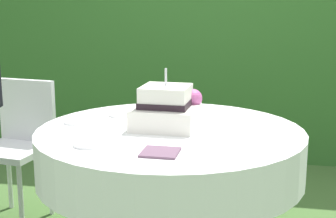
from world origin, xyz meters
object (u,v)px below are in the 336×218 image
serving_plate_left (88,145)px  serving_plate_far (119,115)px  napkin_stack (160,152)px  garden_chair (19,136)px  serving_plate_near (209,114)px  cake_table (170,153)px  serving_plate_right (74,122)px  wedding_cake (167,109)px

serving_plate_left → serving_plate_far: bearing=93.9°
serving_plate_far → napkin_stack: size_ratio=0.73×
serving_plate_left → garden_chair: 1.11m
serving_plate_left → serving_plate_near: bearing=57.9°
napkin_stack → serving_plate_far: bearing=120.7°
napkin_stack → cake_table: bearing=95.5°
serving_plate_right → serving_plate_left: bearing=-59.4°
serving_plate_far → serving_plate_right: 0.28m
serving_plate_far → garden_chair: garden_chair is taller
serving_plate_near → garden_chair: (-1.22, 0.06, -0.22)m
wedding_cake → serving_plate_near: 0.38m
serving_plate_right → napkin_stack: serving_plate_right is taller
napkin_stack → serving_plate_right: bearing=143.0°
serving_plate_far → napkin_stack: serving_plate_far is taller
cake_table → serving_plate_right: size_ratio=12.82×
cake_table → serving_plate_right: bearing=178.2°
wedding_cake → serving_plate_near: (0.17, 0.32, -0.09)m
serving_plate_left → garden_chair: bearing=134.5°
wedding_cake → napkin_stack: 0.45m
serving_plate_near → serving_plate_far: 0.50m
wedding_cake → serving_plate_right: size_ratio=3.15×
serving_plate_near → garden_chair: 1.24m
cake_table → wedding_cake: wedding_cake is taller
serving_plate_near → napkin_stack: 0.77m
cake_table → serving_plate_left: (-0.30, -0.36, 0.13)m
serving_plate_far → serving_plate_near: bearing=14.6°
serving_plate_left → garden_chair: size_ratio=0.15×
serving_plate_left → serving_plate_right: size_ratio=1.27×
serving_plate_near → serving_plate_left: 0.84m
cake_table → napkin_stack: bearing=-84.5°
serving_plate_left → serving_plate_right: bearing=120.6°
wedding_cake → serving_plate_left: size_ratio=2.48×
cake_table → wedding_cake: (-0.02, 0.04, 0.22)m
wedding_cake → napkin_stack: (0.06, -0.44, -0.09)m
serving_plate_right → wedding_cake: bearing=2.4°
napkin_stack → serving_plate_left: bearing=172.3°
serving_plate_far → garden_chair: size_ratio=0.13×
serving_plate_near → napkin_stack: bearing=-98.4°
wedding_cake → serving_plate_near: bearing=61.5°
cake_table → napkin_stack: (0.04, -0.40, 0.13)m
serving_plate_near → serving_plate_left: same height
serving_plate_near → serving_plate_right: (-0.67, -0.34, 0.00)m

